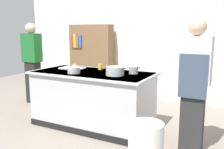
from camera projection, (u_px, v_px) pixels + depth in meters
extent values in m
plane|color=slate|center=(93.00, 125.00, 4.18)|extent=(10.00, 10.00, 0.00)
cube|color=silver|center=(141.00, 33.00, 5.75)|extent=(6.40, 0.12, 3.00)
cube|color=#B7BABF|center=(93.00, 99.00, 4.10)|extent=(1.90, 0.90, 0.90)
cube|color=#B7BABF|center=(93.00, 73.00, 4.03)|extent=(1.98, 0.98, 0.03)
cube|color=black|center=(77.00, 132.00, 3.78)|extent=(1.90, 0.01, 0.10)
cube|color=silver|center=(72.00, 68.00, 4.37)|extent=(0.40, 0.28, 0.02)
sphere|color=tan|center=(74.00, 66.00, 4.29)|extent=(0.08, 0.08, 0.08)
cylinder|color=#B7BABF|center=(115.00, 71.00, 3.73)|extent=(0.27, 0.27, 0.13)
cube|color=black|center=(106.00, 67.00, 3.79)|extent=(0.04, 0.02, 0.01)
cube|color=black|center=(124.00, 69.00, 3.65)|extent=(0.04, 0.02, 0.01)
cylinder|color=#99999E|center=(134.00, 70.00, 3.87)|extent=(0.14, 0.14, 0.11)
cube|color=black|center=(128.00, 67.00, 3.91)|extent=(0.04, 0.02, 0.01)
cube|color=black|center=(139.00, 68.00, 3.83)|extent=(0.04, 0.02, 0.01)
cylinder|color=#B7BABF|center=(74.00, 70.00, 3.90)|extent=(0.20, 0.20, 0.10)
cylinder|color=yellow|center=(100.00, 67.00, 4.27)|extent=(0.07, 0.07, 0.10)
cylinder|color=white|center=(146.00, 146.00, 2.81)|extent=(0.40, 0.40, 0.55)
cube|color=#2A2A2A|center=(192.00, 119.00, 3.20)|extent=(0.28, 0.20, 0.90)
cube|color=silver|center=(196.00, 61.00, 3.07)|extent=(0.38, 0.24, 0.60)
sphere|color=#D3AA8C|center=(198.00, 27.00, 2.99)|extent=(0.22, 0.22, 0.22)
cube|color=#38475B|center=(193.00, 77.00, 2.99)|extent=(0.34, 0.02, 0.54)
cube|color=black|center=(34.00, 82.00, 5.42)|extent=(0.28, 0.20, 0.90)
cube|color=#1B6328|center=(32.00, 48.00, 5.29)|extent=(0.38, 0.24, 0.60)
sphere|color=#D3AA8C|center=(30.00, 28.00, 5.22)|extent=(0.22, 0.22, 0.22)
cube|color=brown|center=(91.00, 60.00, 6.14)|extent=(1.10, 0.28, 1.70)
cube|color=red|center=(72.00, 42.00, 6.12)|extent=(0.06, 0.03, 0.28)
cube|color=yellow|center=(75.00, 41.00, 6.08)|extent=(0.06, 0.03, 0.32)
cube|color=brown|center=(77.00, 42.00, 6.05)|extent=(0.06, 0.03, 0.27)
cube|color=#3351B7|center=(80.00, 42.00, 6.01)|extent=(0.07, 0.03, 0.30)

